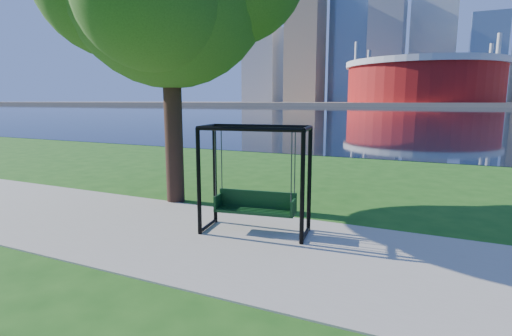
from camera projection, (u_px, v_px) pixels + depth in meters
The scene contains 7 objects.
ground at pixel (263, 238), 7.83m from camera, with size 900.00×900.00×0.00m, color #1E5114.
path at pixel (252, 245), 7.38m from camera, with size 120.00×4.00×0.03m, color #9E937F.
river at pixel (433, 112), 98.72m from camera, with size 900.00×180.00×0.02m, color black.
far_bank at pixel (442, 104), 280.35m from camera, with size 900.00×228.00×2.00m, color #937F60.
stadium at pixel (423, 80), 219.12m from camera, with size 83.00×83.00×32.00m.
skyline at pixel (440, 55), 288.32m from camera, with size 392.00×66.00×96.50m.
swing at pixel (255, 182), 7.96m from camera, with size 2.25×1.25×2.18m.
Camera 1 is at (3.08, -6.83, 2.65)m, focal length 28.00 mm.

